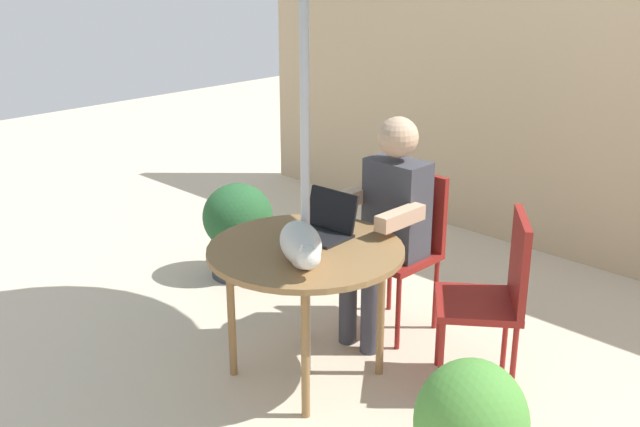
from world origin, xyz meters
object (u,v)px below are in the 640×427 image
object	(u,v)px
chair_occupied	(405,238)
cat	(302,245)
person_seated	(388,216)
laptop	(325,222)
patio_table	(306,259)
chair_empty	(497,288)
potted_plant_near_fence	(238,227)

from	to	relation	value
chair_occupied	cat	size ratio (longest dim) A/B	1.69
cat	person_seated	bearing A→B (deg)	98.43
laptop	cat	bearing A→B (deg)	-62.80
chair_occupied	person_seated	size ratio (longest dim) A/B	0.73
patio_table	laptop	xyz separation A→B (m)	(-0.06, 0.20, 0.12)
cat	chair_empty	bearing A→B (deg)	48.59
cat	potted_plant_near_fence	distance (m)	1.58
chair_empty	potted_plant_near_fence	size ratio (longest dim) A/B	1.43
person_seated	laptop	size ratio (longest dim) A/B	3.95
chair_empty	potted_plant_near_fence	bearing A→B (deg)	179.96
person_seated	cat	bearing A→B (deg)	-81.57
patio_table	potted_plant_near_fence	xyz separation A→B (m)	(-1.22, 0.57, -0.31)
patio_table	person_seated	xyz separation A→B (m)	(0.00, 0.63, 0.06)
person_seated	potted_plant_near_fence	bearing A→B (deg)	-177.25
laptop	potted_plant_near_fence	world-z (taller)	laptop
chair_empty	cat	xyz separation A→B (m)	(-0.62, -0.71, 0.25)
chair_empty	cat	world-z (taller)	chair_empty
chair_occupied	potted_plant_near_fence	world-z (taller)	chair_occupied
patio_table	person_seated	world-z (taller)	person_seated
cat	patio_table	bearing A→B (deg)	129.49
patio_table	laptop	distance (m)	0.24
laptop	cat	xyz separation A→B (m)	(0.17, -0.34, 0.02)
person_seated	cat	xyz separation A→B (m)	(0.11, -0.77, 0.08)
chair_empty	laptop	size ratio (longest dim) A/B	2.87
potted_plant_near_fence	cat	bearing A→B (deg)	-27.94
patio_table	cat	size ratio (longest dim) A/B	1.81
chair_empty	laptop	bearing A→B (deg)	-155.26
laptop	cat	world-z (taller)	laptop
potted_plant_near_fence	chair_empty	bearing A→B (deg)	-0.04
chair_occupied	laptop	size ratio (longest dim) A/B	2.87
chair_empty	laptop	xyz separation A→B (m)	(-0.80, -0.37, 0.23)
patio_table	chair_occupied	distance (m)	0.79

